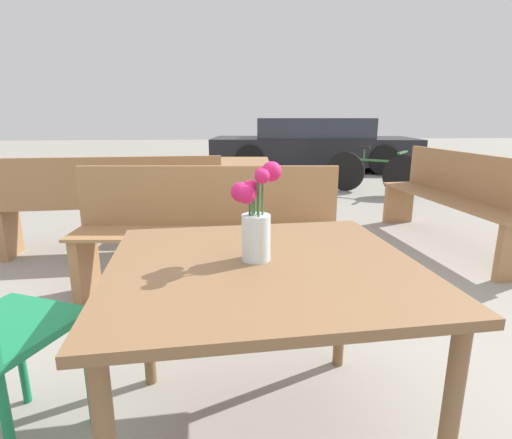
{
  "coord_description": "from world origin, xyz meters",
  "views": [
    {
      "loc": [
        -0.14,
        -1.22,
        1.16
      ],
      "look_at": [
        -0.02,
        0.02,
        0.84
      ],
      "focal_mm": 28.0,
      "sensor_mm": 36.0,
      "label": 1
    }
  ],
  "objects_px": {
    "bench_middle": "(111,201)",
    "bicycle": "(374,173)",
    "parked_car": "(313,145)",
    "bench_near": "(207,226)",
    "flower_vase": "(256,220)",
    "bench_far": "(456,195)",
    "table_front": "(263,285)",
    "table_back": "(230,171)"
  },
  "relations": [
    {
      "from": "parked_car",
      "to": "bicycle",
      "type": "bearing_deg",
      "value": -85.02
    },
    {
      "from": "bench_far",
      "to": "parked_car",
      "type": "relative_size",
      "value": 0.4
    },
    {
      "from": "flower_vase",
      "to": "parked_car",
      "type": "distance_m",
      "value": 7.89
    },
    {
      "from": "bench_middle",
      "to": "bicycle",
      "type": "bearing_deg",
      "value": 37.59
    },
    {
      "from": "parked_car",
      "to": "bench_middle",
      "type": "bearing_deg",
      "value": -118.68
    },
    {
      "from": "bench_near",
      "to": "table_back",
      "type": "bearing_deg",
      "value": 83.32
    },
    {
      "from": "bicycle",
      "to": "flower_vase",
      "type": "bearing_deg",
      "value": -115.79
    },
    {
      "from": "flower_vase",
      "to": "bench_near",
      "type": "xyz_separation_m",
      "value": [
        -0.2,
        1.29,
        -0.37
      ]
    },
    {
      "from": "bench_near",
      "to": "bench_middle",
      "type": "xyz_separation_m",
      "value": [
        -0.83,
        0.84,
        0.01
      ]
    },
    {
      "from": "flower_vase",
      "to": "bench_far",
      "type": "distance_m",
      "value": 2.96
    },
    {
      "from": "flower_vase",
      "to": "bench_middle",
      "type": "relative_size",
      "value": 0.17
    },
    {
      "from": "flower_vase",
      "to": "bench_far",
      "type": "bearing_deg",
      "value": 46.4
    },
    {
      "from": "table_back",
      "to": "bicycle",
      "type": "height_order",
      "value": "bicycle"
    },
    {
      "from": "table_back",
      "to": "bicycle",
      "type": "bearing_deg",
      "value": 36.78
    },
    {
      "from": "table_back",
      "to": "parked_car",
      "type": "xyz_separation_m",
      "value": [
        1.99,
        4.67,
        -0.06
      ]
    },
    {
      "from": "bench_near",
      "to": "parked_car",
      "type": "distance_m",
      "value": 6.71
    },
    {
      "from": "bench_middle",
      "to": "bench_far",
      "type": "distance_m",
      "value": 3.05
    },
    {
      "from": "table_front",
      "to": "bicycle",
      "type": "xyz_separation_m",
      "value": [
        2.22,
        4.67,
        -0.29
      ]
    },
    {
      "from": "bicycle",
      "to": "bench_far",
      "type": "bearing_deg",
      "value": -95.02
    },
    {
      "from": "bench_near",
      "to": "bicycle",
      "type": "bearing_deg",
      "value": 53.92
    },
    {
      "from": "bench_far",
      "to": "bicycle",
      "type": "bearing_deg",
      "value": 84.98
    },
    {
      "from": "table_front",
      "to": "bench_near",
      "type": "relative_size",
      "value": 0.61
    },
    {
      "from": "bench_near",
      "to": "bench_far",
      "type": "height_order",
      "value": "same"
    },
    {
      "from": "bench_middle",
      "to": "flower_vase",
      "type": "bearing_deg",
      "value": -64.35
    },
    {
      "from": "table_front",
      "to": "bench_middle",
      "type": "height_order",
      "value": "bench_middle"
    },
    {
      "from": "bench_near",
      "to": "parked_car",
      "type": "height_order",
      "value": "parked_car"
    },
    {
      "from": "bench_near",
      "to": "parked_car",
      "type": "relative_size",
      "value": 0.38
    },
    {
      "from": "bench_middle",
      "to": "table_back",
      "type": "bearing_deg",
      "value": 39.31
    },
    {
      "from": "table_front",
      "to": "bench_near",
      "type": "distance_m",
      "value": 1.35
    },
    {
      "from": "table_back",
      "to": "bicycle",
      "type": "xyz_separation_m",
      "value": [
        2.25,
        1.68,
        -0.28
      ]
    },
    {
      "from": "bench_middle",
      "to": "bicycle",
      "type": "height_order",
      "value": "bench_middle"
    },
    {
      "from": "bench_near",
      "to": "bicycle",
      "type": "height_order",
      "value": "bench_near"
    },
    {
      "from": "bicycle",
      "to": "parked_car",
      "type": "distance_m",
      "value": 3.01
    },
    {
      "from": "bench_middle",
      "to": "parked_car",
      "type": "height_order",
      "value": "parked_car"
    },
    {
      "from": "bench_middle",
      "to": "bicycle",
      "type": "xyz_separation_m",
      "value": [
        3.27,
        2.52,
        -0.14
      ]
    },
    {
      "from": "bench_far",
      "to": "parked_car",
      "type": "height_order",
      "value": "parked_car"
    },
    {
      "from": "table_front",
      "to": "bench_near",
      "type": "bearing_deg",
      "value": 99.5
    },
    {
      "from": "bench_far",
      "to": "table_back",
      "type": "height_order",
      "value": "bench_far"
    },
    {
      "from": "bench_far",
      "to": "bench_middle",
      "type": "bearing_deg",
      "value": 179.91
    },
    {
      "from": "table_back",
      "to": "parked_car",
      "type": "distance_m",
      "value": 5.07
    },
    {
      "from": "table_front",
      "to": "bench_middle",
      "type": "distance_m",
      "value": 2.4
    },
    {
      "from": "bench_near",
      "to": "parked_car",
      "type": "bearing_deg",
      "value": 70.99
    }
  ]
}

